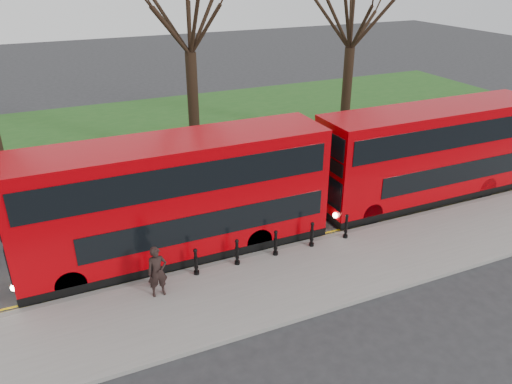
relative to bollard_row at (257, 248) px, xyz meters
name	(u,v)px	position (x,y,z in m)	size (l,w,h in m)	color
ground	(226,249)	(-0.73, 1.35, -0.65)	(120.00, 120.00, 0.00)	#28282B
pavement	(257,290)	(-0.73, -1.65, -0.57)	(60.00, 4.00, 0.15)	gray
kerb	(235,260)	(-0.73, 0.35, -0.57)	(60.00, 0.25, 0.16)	slate
grass_verge	(142,136)	(-0.73, 16.35, -0.62)	(60.00, 18.00, 0.06)	#21511B
hedge	(177,177)	(-0.73, 8.15, -0.25)	(60.00, 0.90, 0.80)	black
yellow_line_outer	(232,258)	(-0.73, 0.65, -0.64)	(60.00, 0.10, 0.01)	yellow
yellow_line_inner	(231,255)	(-0.73, 0.85, -0.64)	(60.00, 0.10, 0.01)	yellow
tree_mid	(188,14)	(1.27, 11.35, 7.21)	(6.92, 6.92, 10.81)	black
tree_right	(352,17)	(11.27, 11.35, 6.65)	(6.43, 6.43, 10.05)	black
bollard_row	(257,248)	(0.00, 0.00, 0.00)	(8.05, 0.15, 1.00)	black
bus_lead	(176,200)	(-2.47, 1.83, 1.68)	(11.62, 2.67, 4.62)	#AB0006
bus_rear	(431,154)	(9.64, 1.85, 1.58)	(11.13, 2.56, 4.43)	#AB0006
pedestrian	(157,272)	(-3.88, -0.63, 0.41)	(0.66, 0.44, 1.82)	black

